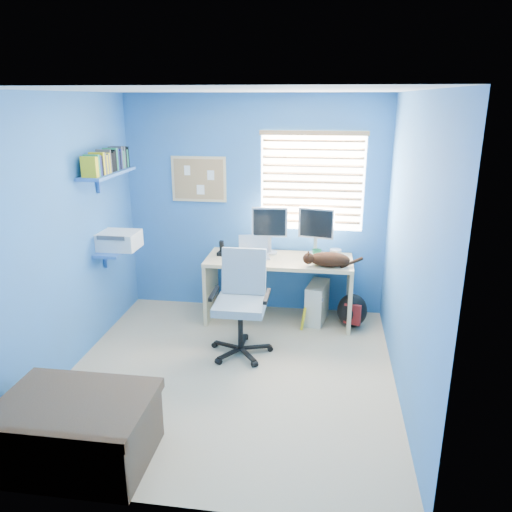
# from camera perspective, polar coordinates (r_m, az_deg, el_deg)

# --- Properties ---
(floor) EXTENTS (3.00, 3.20, 0.00)m
(floor) POSITION_cam_1_polar(r_m,az_deg,el_deg) (4.76, -2.99, -13.29)
(floor) COLOR tan
(floor) RESTS_ON ground
(ceiling) EXTENTS (3.00, 3.20, 0.00)m
(ceiling) POSITION_cam_1_polar(r_m,az_deg,el_deg) (4.08, -3.57, 18.39)
(ceiling) COLOR white
(ceiling) RESTS_ON wall_back
(wall_back) EXTENTS (3.00, 0.01, 2.50)m
(wall_back) POSITION_cam_1_polar(r_m,az_deg,el_deg) (5.78, -0.13, 5.73)
(wall_back) COLOR teal
(wall_back) RESTS_ON ground
(wall_front) EXTENTS (3.00, 0.01, 2.50)m
(wall_front) POSITION_cam_1_polar(r_m,az_deg,el_deg) (2.80, -9.73, -7.84)
(wall_front) COLOR teal
(wall_front) RESTS_ON ground
(wall_left) EXTENTS (0.01, 3.20, 2.50)m
(wall_left) POSITION_cam_1_polar(r_m,az_deg,el_deg) (4.78, -21.19, 1.95)
(wall_left) COLOR teal
(wall_left) RESTS_ON ground
(wall_right) EXTENTS (0.01, 3.20, 2.50)m
(wall_right) POSITION_cam_1_polar(r_m,az_deg,el_deg) (4.23, 17.10, 0.44)
(wall_right) COLOR teal
(wall_right) RESTS_ON ground
(desk) EXTENTS (1.62, 0.65, 0.74)m
(desk) POSITION_cam_1_polar(r_m,az_deg,el_deg) (5.67, 2.61, -3.83)
(desk) COLOR #D8BC89
(desk) RESTS_ON floor
(laptop) EXTENTS (0.38, 0.33, 0.22)m
(laptop) POSITION_cam_1_polar(r_m,az_deg,el_deg) (5.54, -0.18, 0.90)
(laptop) COLOR silver
(laptop) RESTS_ON desk
(monitor_left) EXTENTS (0.41, 0.16, 0.54)m
(monitor_left) POSITION_cam_1_polar(r_m,az_deg,el_deg) (5.65, 1.57, 2.93)
(monitor_left) COLOR silver
(monitor_left) RESTS_ON desk
(monitor_right) EXTENTS (0.42, 0.20, 0.54)m
(monitor_right) POSITION_cam_1_polar(r_m,az_deg,el_deg) (5.64, 6.85, 2.78)
(monitor_right) COLOR silver
(monitor_right) RESTS_ON desk
(phone) EXTENTS (0.10, 0.12, 0.17)m
(phone) POSITION_cam_1_polar(r_m,az_deg,el_deg) (5.64, -3.93, 0.93)
(phone) COLOR black
(phone) RESTS_ON desk
(mug) EXTENTS (0.10, 0.09, 0.10)m
(mug) POSITION_cam_1_polar(r_m,az_deg,el_deg) (5.57, 6.94, 0.23)
(mug) COLOR #1C7F4F
(mug) RESTS_ON desk
(cd_spindle) EXTENTS (0.13, 0.13, 0.07)m
(cd_spindle) POSITION_cam_1_polar(r_m,az_deg,el_deg) (5.71, 9.08, 0.43)
(cd_spindle) COLOR silver
(cd_spindle) RESTS_ON desk
(cat) EXTENTS (0.46, 0.29, 0.15)m
(cat) POSITION_cam_1_polar(r_m,az_deg,el_deg) (5.32, 8.42, -0.39)
(cat) COLOR black
(cat) RESTS_ON desk
(tower_pc) EXTENTS (0.27, 0.47, 0.45)m
(tower_pc) POSITION_cam_1_polar(r_m,az_deg,el_deg) (5.73, 6.99, -5.27)
(tower_pc) COLOR beige
(tower_pc) RESTS_ON floor
(drawer_boxes) EXTENTS (0.35, 0.28, 0.27)m
(drawer_boxes) POSITION_cam_1_polar(r_m,az_deg,el_deg) (5.93, -2.21, -5.31)
(drawer_boxes) COLOR tan
(drawer_boxes) RESTS_ON floor
(yellow_book) EXTENTS (0.03, 0.17, 0.24)m
(yellow_book) POSITION_cam_1_polar(r_m,az_deg,el_deg) (5.59, 5.45, -6.99)
(yellow_book) COLOR yellow
(yellow_book) RESTS_ON floor
(backpack) EXTENTS (0.40, 0.35, 0.39)m
(backpack) POSITION_cam_1_polar(r_m,az_deg,el_deg) (5.66, 10.93, -6.14)
(backpack) COLOR black
(backpack) RESTS_ON floor
(bed_corner) EXTENTS (0.99, 0.71, 0.48)m
(bed_corner) POSITION_cam_1_polar(r_m,az_deg,el_deg) (3.87, -19.76, -18.28)
(bed_corner) COLOR brown
(bed_corner) RESTS_ON floor
(office_chair) EXTENTS (0.60, 0.60, 1.02)m
(office_chair) POSITION_cam_1_polar(r_m,az_deg,el_deg) (4.97, -1.69, -6.88)
(office_chair) COLOR black
(office_chair) RESTS_ON floor
(window_blinds) EXTENTS (1.15, 0.05, 1.10)m
(window_blinds) POSITION_cam_1_polar(r_m,az_deg,el_deg) (5.64, 6.44, 8.41)
(window_blinds) COLOR white
(window_blinds) RESTS_ON ground
(corkboard) EXTENTS (0.64, 0.02, 0.52)m
(corkboard) POSITION_cam_1_polar(r_m,az_deg,el_deg) (5.84, -6.56, 8.72)
(corkboard) COLOR #D8BC89
(corkboard) RESTS_ON ground
(wall_shelves) EXTENTS (0.42, 0.90, 1.05)m
(wall_shelves) POSITION_cam_1_polar(r_m,az_deg,el_deg) (5.32, -16.17, 6.00)
(wall_shelves) COLOR #3368B9
(wall_shelves) RESTS_ON ground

